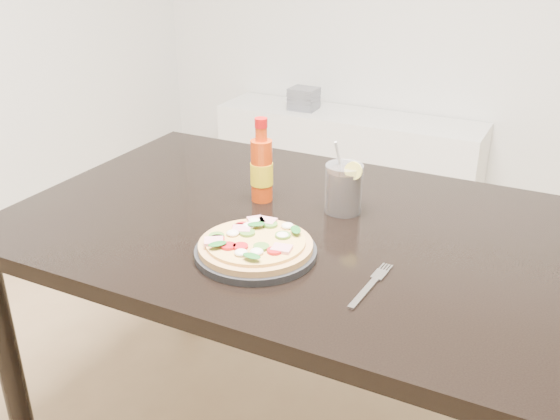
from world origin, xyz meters
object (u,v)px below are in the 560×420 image
at_px(cola_cup, 344,189).
at_px(media_console, 347,159).
at_px(plate, 256,252).
at_px(pizza, 255,243).
at_px(fork, 372,284).
at_px(hot_sauce_bottle, 262,169).
at_px(dining_table, 302,252).

distance_m(cola_cup, media_console, 1.84).
distance_m(plate, media_console, 2.08).
distance_m(pizza, fork, 0.27).
relative_size(plate, pizza, 1.07).
distance_m(hot_sauce_bottle, cola_cup, 0.22).
bearing_deg(hot_sauce_bottle, fork, -34.83).
bearing_deg(dining_table, pizza, -96.38).
height_order(pizza, cola_cup, cola_cup).
xyz_separation_m(hot_sauce_bottle, fork, (0.39, -0.27, -0.08)).
relative_size(plate, hot_sauce_bottle, 1.21).
relative_size(pizza, hot_sauce_bottle, 1.13).
height_order(dining_table, pizza, pizza).
bearing_deg(hot_sauce_bottle, plate, -64.33).
distance_m(pizza, media_console, 2.08).
xyz_separation_m(cola_cup, fork, (0.18, -0.30, -0.05)).
bearing_deg(media_console, dining_table, -72.78).
bearing_deg(fork, cola_cup, 124.57).
xyz_separation_m(cola_cup, media_console, (-0.61, 1.65, -0.56)).
bearing_deg(plate, hot_sauce_bottle, 115.67).
height_order(hot_sauce_bottle, media_console, hot_sauce_bottle).
distance_m(plate, pizza, 0.02).
distance_m(dining_table, hot_sauce_bottle, 0.24).
bearing_deg(fork, dining_table, 144.20).
relative_size(pizza, fork, 1.30).
xyz_separation_m(pizza, fork, (0.26, -0.01, -0.03)).
xyz_separation_m(dining_table, fork, (0.24, -0.20, 0.09)).
relative_size(dining_table, fork, 7.42).
xyz_separation_m(hot_sauce_bottle, cola_cup, (0.21, 0.03, -0.03)).
distance_m(hot_sauce_bottle, fork, 0.48).
bearing_deg(cola_cup, fork, -59.16).
height_order(plate, media_console, plate).
relative_size(hot_sauce_bottle, media_console, 0.16).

